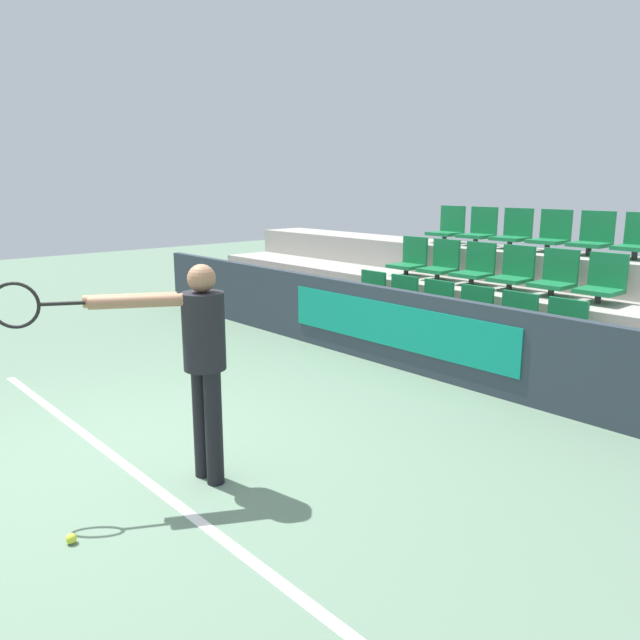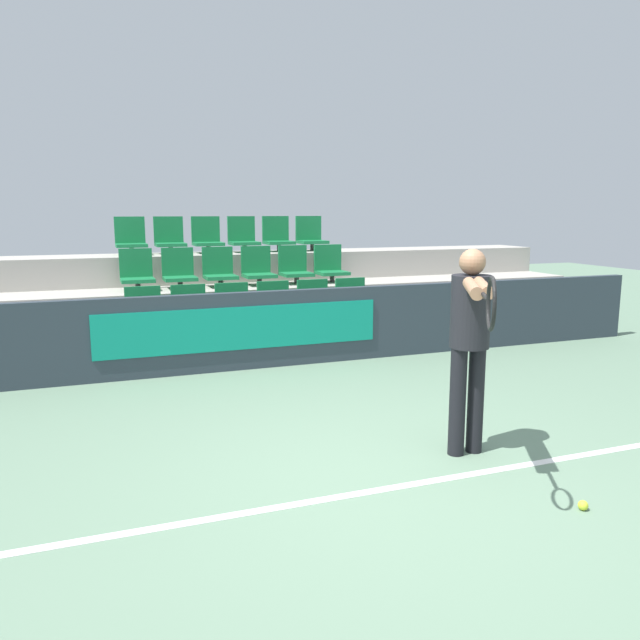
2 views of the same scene
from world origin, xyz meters
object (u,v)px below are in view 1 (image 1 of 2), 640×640
(stadium_chair_1, at_px, (399,301))
(stadium_chair_12, at_px, (448,228))
(stadium_chair_3, at_px, (471,314))
(stadium_chair_15, at_px, (551,234))
(stadium_chair_4, at_px, (513,322))
(stadium_chair_17, at_px, (639,240))
(stadium_chair_14, at_px, (513,232))
(tennis_ball, at_px, (71,539))
(stadium_chair_16, at_px, (593,237))
(stadium_chair_0, at_px, (368,295))
(stadium_chair_7, at_px, (441,263))
(stadium_chair_2, at_px, (433,307))
(stadium_chair_6, at_px, (410,260))
(stadium_chair_11, at_px, (603,283))
(stadium_chair_10, at_px, (555,277))
(stadium_chair_13, at_px, (479,230))
(stadium_chair_9, at_px, (513,272))
(stadium_chair_5, at_px, (561,331))
(stadium_chair_8, at_px, (475,267))
(tennis_player, at_px, (194,351))

(stadium_chair_1, bearing_deg, stadium_chair_12, 107.88)
(stadium_chair_3, bearing_deg, stadium_chair_15, 90.00)
(stadium_chair_4, bearing_deg, stadium_chair_17, 72.12)
(stadium_chair_14, bearing_deg, tennis_ball, -80.29)
(stadium_chair_1, xyz_separation_m, stadium_chair_16, (1.72, 1.77, 0.86))
(stadium_chair_15, bearing_deg, stadium_chair_1, -122.83)
(stadium_chair_0, relative_size, stadium_chair_7, 1.00)
(stadium_chair_1, xyz_separation_m, stadium_chair_4, (1.72, 0.00, 0.00))
(stadium_chair_12, relative_size, stadium_chair_17, 1.00)
(stadium_chair_14, bearing_deg, stadium_chair_12, 180.00)
(stadium_chair_14, bearing_deg, stadium_chair_4, -57.17)
(stadium_chair_2, height_order, stadium_chair_14, stadium_chair_14)
(stadium_chair_6, height_order, stadium_chair_11, same)
(stadium_chair_4, bearing_deg, tennis_ball, -89.75)
(stadium_chair_1, distance_m, stadium_chair_10, 1.98)
(stadium_chair_4, xyz_separation_m, stadium_chair_13, (-1.72, 1.77, 0.86))
(stadium_chair_9, bearing_deg, tennis_ball, -84.28)
(stadium_chair_5, distance_m, stadium_chair_17, 1.97)
(stadium_chair_9, xyz_separation_m, stadium_chair_15, (0.00, 0.89, 0.43))
(stadium_chair_6, bearing_deg, stadium_chair_16, 21.18)
(stadium_chair_14, distance_m, stadium_chair_16, 1.14)
(stadium_chair_13, bearing_deg, stadium_chair_6, -122.83)
(stadium_chair_9, relative_size, tennis_ball, 8.54)
(stadium_chair_3, height_order, stadium_chair_16, stadium_chair_16)
(stadium_chair_4, distance_m, stadium_chair_8, 1.51)
(stadium_chair_1, relative_size, stadium_chair_6, 1.00)
(stadium_chair_17, height_order, tennis_player, stadium_chair_17)
(stadium_chair_0, height_order, stadium_chair_4, same)
(stadium_chair_13, bearing_deg, tennis_ball, -75.70)
(stadium_chair_1, distance_m, stadium_chair_12, 2.05)
(stadium_chair_13, xyz_separation_m, stadium_chair_14, (0.57, 0.00, 0.00))
(stadium_chair_12, height_order, stadium_chair_14, same)
(stadium_chair_6, bearing_deg, stadium_chair_11, 0.00)
(stadium_chair_1, bearing_deg, stadium_chair_6, 122.83)
(stadium_chair_6, relative_size, stadium_chair_17, 1.00)
(stadium_chair_4, height_order, stadium_chair_9, stadium_chair_9)
(stadium_chair_7, distance_m, stadium_chair_9, 1.14)
(stadium_chair_2, relative_size, stadium_chair_10, 1.00)
(stadium_chair_1, relative_size, stadium_chair_12, 1.00)
(stadium_chair_4, distance_m, stadium_chair_15, 2.05)
(stadium_chair_2, distance_m, stadium_chair_17, 2.61)
(stadium_chair_1, xyz_separation_m, stadium_chair_3, (1.14, 0.00, 0.00))
(stadium_chair_8, relative_size, stadium_chair_11, 1.00)
(stadium_chair_14, bearing_deg, stadium_chair_8, -90.00)
(stadium_chair_4, xyz_separation_m, stadium_chair_15, (-0.57, 1.77, 0.86))
(stadium_chair_6, distance_m, stadium_chair_8, 1.14)
(stadium_chair_16, bearing_deg, stadium_chair_5, -72.12)
(stadium_chair_1, distance_m, stadium_chair_9, 1.51)
(stadium_chair_3, relative_size, stadium_chair_7, 1.00)
(stadium_chair_5, bearing_deg, stadium_chair_9, 142.22)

